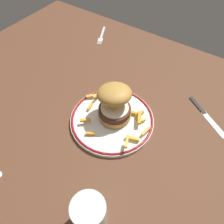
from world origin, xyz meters
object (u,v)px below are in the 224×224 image
(dinner_plate, at_px, (112,119))
(knife, at_px, (204,113))
(water_glass, at_px, (90,216))
(burger, at_px, (114,102))
(fork, at_px, (102,35))

(dinner_plate, xyz_separation_m, knife, (0.23, 0.20, -0.01))
(water_glass, bearing_deg, burger, 114.23)
(knife, bearing_deg, water_glass, -102.64)
(dinner_plate, xyz_separation_m, fork, (-0.32, 0.38, -0.01))
(burger, xyz_separation_m, fork, (-0.31, 0.36, -0.07))
(dinner_plate, bearing_deg, burger, 102.56)
(burger, relative_size, water_glass, 1.45)
(fork, bearing_deg, burger, -49.03)
(burger, bearing_deg, fork, 130.97)
(dinner_plate, relative_size, knife, 1.67)
(dinner_plate, bearing_deg, fork, 129.95)
(burger, xyz_separation_m, knife, (0.24, 0.18, -0.07))
(burger, bearing_deg, water_glass, -65.77)
(fork, height_order, knife, knife)
(water_glass, xyz_separation_m, knife, (0.11, 0.47, -0.04))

